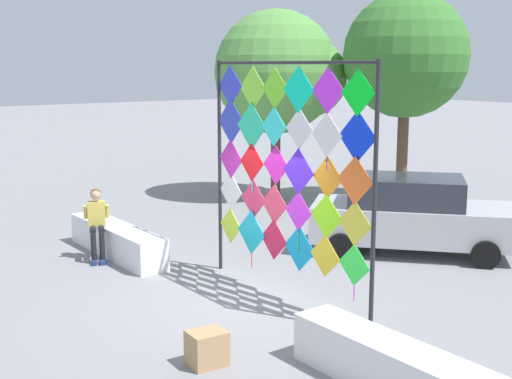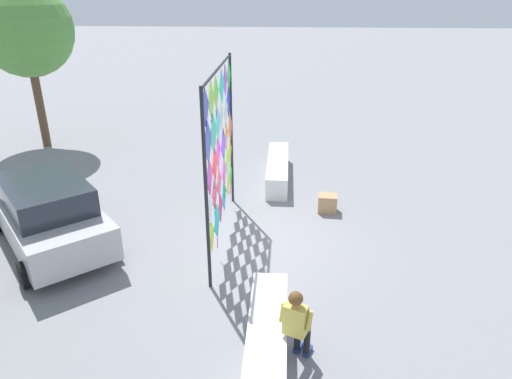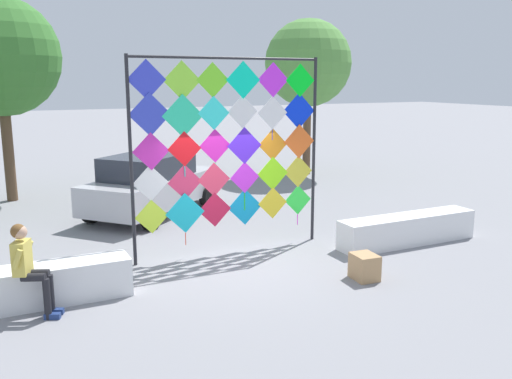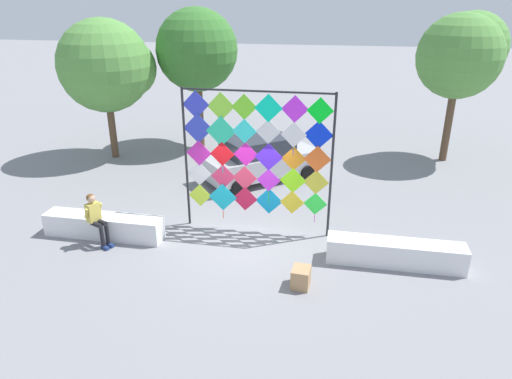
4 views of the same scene
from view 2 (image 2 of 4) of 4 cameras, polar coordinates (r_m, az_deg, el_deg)
ground at (r=11.27m, az=0.10°, el=-6.39°), size 120.00×120.00×0.00m
plaza_ledge_left at (r=7.85m, az=1.27°, el=-19.23°), size 3.42×0.64×0.65m
plaza_ledge_right at (r=14.71m, az=2.67°, el=2.53°), size 3.42×0.64×0.65m
kite_display_rack at (r=10.51m, az=-4.38°, el=5.49°), size 4.19×0.08×4.10m
seated_vendor at (r=7.55m, az=5.11°, el=-15.74°), size 0.71×0.60×1.50m
parked_car at (r=11.79m, az=-24.14°, el=-2.61°), size 4.41×4.18×1.65m
cardboard_box_large at (r=12.74m, az=8.76°, el=-1.68°), size 0.45×0.53×0.48m
tree_palm_like at (r=19.04m, az=-26.78°, el=17.30°), size 3.55×3.69×5.90m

